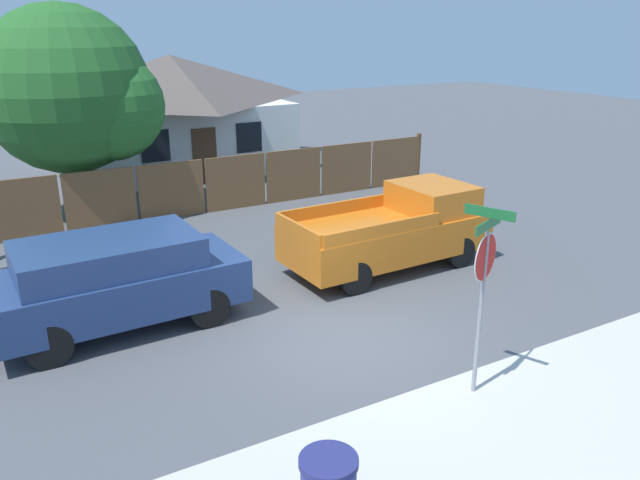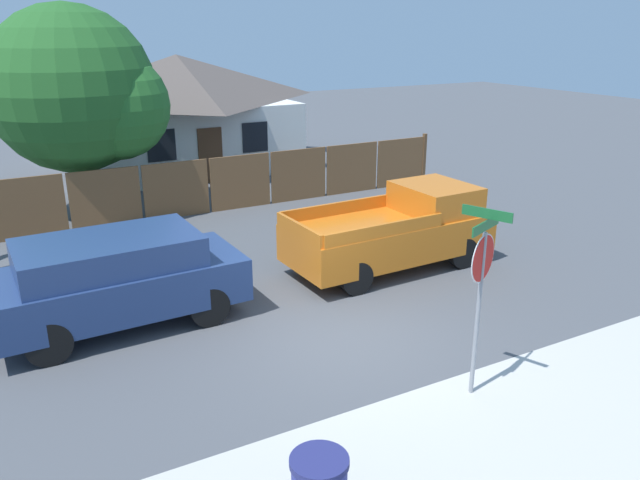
% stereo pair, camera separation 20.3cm
% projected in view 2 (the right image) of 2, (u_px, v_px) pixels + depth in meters
% --- Properties ---
extents(ground_plane, '(80.00, 80.00, 0.00)m').
position_uv_depth(ground_plane, '(346.00, 338.00, 11.52)').
color(ground_plane, '#4C4F54').
extents(sidewalk_strip, '(36.00, 3.20, 0.01)m').
position_uv_depth(sidewalk_strip, '(481.00, 448.00, 8.54)').
color(sidewalk_strip, beige).
rests_on(sidewalk_strip, ground).
extents(wooden_fence, '(14.37, 0.12, 1.78)m').
position_uv_depth(wooden_fence, '(240.00, 182.00, 19.43)').
color(wooden_fence, brown).
rests_on(wooden_fence, ground).
extents(house, '(8.42, 7.56, 4.38)m').
position_uv_depth(house, '(180.00, 109.00, 25.02)').
color(house, white).
rests_on(house, ground).
extents(oak_tree, '(4.99, 4.75, 6.11)m').
position_uv_depth(oak_tree, '(81.00, 93.00, 17.84)').
color(oak_tree, brown).
rests_on(oak_tree, ground).
extents(red_suv, '(4.70, 2.17, 1.77)m').
position_uv_depth(red_suv, '(117.00, 278.00, 11.75)').
color(red_suv, navy).
rests_on(red_suv, ground).
extents(orange_pickup, '(4.96, 2.18, 1.86)m').
position_uv_depth(orange_pickup, '(397.00, 230.00, 14.69)').
color(orange_pickup, orange).
rests_on(orange_pickup, ground).
extents(stop_sign, '(0.80, 0.72, 3.02)m').
position_uv_depth(stop_sign, '(482.00, 273.00, 9.18)').
color(stop_sign, gray).
rests_on(stop_sign, ground).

